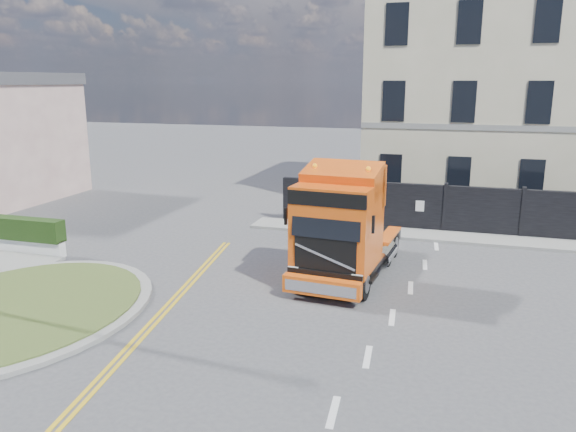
% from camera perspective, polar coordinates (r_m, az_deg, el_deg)
% --- Properties ---
extents(ground, '(120.00, 120.00, 0.00)m').
position_cam_1_polar(ground, '(16.46, 0.33, -8.53)').
color(ground, '#424244').
rests_on(ground, ground).
extents(traffic_island, '(6.80, 6.80, 0.17)m').
position_cam_1_polar(traffic_island, '(17.33, -25.86, -8.51)').
color(traffic_island, gray).
rests_on(traffic_island, ground).
extents(hoarding_fence, '(18.80, 0.25, 2.00)m').
position_cam_1_polar(hoarding_fence, '(24.30, 21.63, 0.26)').
color(hoarding_fence, black).
rests_on(hoarding_fence, ground).
extents(georgian_building, '(12.30, 10.30, 12.80)m').
position_cam_1_polar(georgian_building, '(31.18, 20.32, 11.99)').
color(georgian_building, beige).
rests_on(georgian_building, ground).
extents(pavement_far, '(20.00, 1.60, 0.12)m').
position_cam_1_polar(pavement_far, '(23.60, 20.27, -2.35)').
color(pavement_far, gray).
rests_on(pavement_far, ground).
extents(truck, '(2.78, 6.29, 3.67)m').
position_cam_1_polar(truck, '(17.58, 5.59, -1.49)').
color(truck, black).
rests_on(truck, ground).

